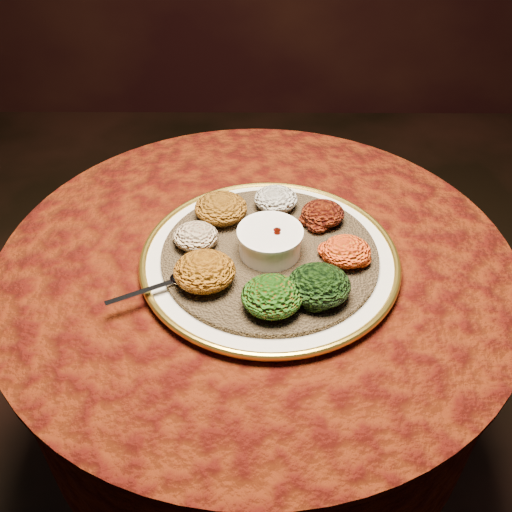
{
  "coord_description": "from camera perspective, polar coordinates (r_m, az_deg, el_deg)",
  "views": [
    {
      "loc": [
        0.0,
        -0.8,
        1.43
      ],
      "look_at": [
        -0.0,
        -0.03,
        0.76
      ],
      "focal_mm": 40.0,
      "sensor_mm": 36.0,
      "label": 1
    }
  ],
  "objects": [
    {
      "name": "table",
      "position": [
        1.18,
        0.06,
        -6.51
      ],
      "size": [
        0.96,
        0.96,
        0.73
      ],
      "color": "black",
      "rests_on": "ground"
    },
    {
      "name": "platter",
      "position": [
        1.03,
        1.37,
        -0.26
      ],
      "size": [
        0.47,
        0.47,
        0.02
      ],
      "rotation": [
        0.0,
        0.0,
        -0.03
      ],
      "color": "white",
      "rests_on": "table"
    },
    {
      "name": "injera",
      "position": [
        1.03,
        1.38,
        0.19
      ],
      "size": [
        0.49,
        0.49,
        0.01
      ],
      "primitive_type": "cylinder",
      "rotation": [
        0.0,
        0.0,
        -0.31
      ],
      "color": "brown",
      "rests_on": "platter"
    },
    {
      "name": "stew_bowl",
      "position": [
        1.0,
        1.41,
        1.62
      ],
      "size": [
        0.12,
        0.12,
        0.05
      ],
      "color": "white",
      "rests_on": "injera"
    },
    {
      "name": "spoon",
      "position": [
        0.97,
        -7.87,
        -2.38
      ],
      "size": [
        0.15,
        0.08,
        0.01
      ],
      "rotation": [
        0.0,
        0.0,
        -2.67
      ],
      "color": "silver",
      "rests_on": "injera"
    },
    {
      "name": "portion_ayib",
      "position": [
        1.12,
        1.99,
        5.71
      ],
      "size": [
        0.08,
        0.08,
        0.04
      ],
      "primitive_type": "ellipsoid",
      "color": "silver",
      "rests_on": "injera"
    },
    {
      "name": "portion_kitfo",
      "position": [
        1.09,
        6.69,
        4.25
      ],
      "size": [
        0.08,
        0.08,
        0.04
      ],
      "primitive_type": "ellipsoid",
      "color": "black",
      "rests_on": "injera"
    },
    {
      "name": "portion_tikil",
      "position": [
        1.01,
        9.04,
        0.48
      ],
      "size": [
        0.09,
        0.08,
        0.04
      ],
      "primitive_type": "ellipsoid",
      "color": "#CC9511",
      "rests_on": "injera"
    },
    {
      "name": "portion_gomen",
      "position": [
        0.93,
        6.31,
        -2.9
      ],
      "size": [
        0.1,
        0.1,
        0.05
      ],
      "primitive_type": "ellipsoid",
      "color": "black",
      "rests_on": "injera"
    },
    {
      "name": "portion_mixveg",
      "position": [
        0.91,
        1.62,
        -4.03
      ],
      "size": [
        0.1,
        0.09,
        0.05
      ],
      "primitive_type": "ellipsoid",
      "color": "#9E280A",
      "rests_on": "injera"
    },
    {
      "name": "portion_kik",
      "position": [
        0.95,
        -5.16,
        -1.52
      ],
      "size": [
        0.1,
        0.1,
        0.05
      ],
      "primitive_type": "ellipsoid",
      "color": "#9C570D",
      "rests_on": "injera"
    },
    {
      "name": "portion_timatim",
      "position": [
        1.03,
        -6.05,
        1.98
      ],
      "size": [
        0.08,
        0.08,
        0.04
      ],
      "primitive_type": "ellipsoid",
      "color": "maroon",
      "rests_on": "injera"
    },
    {
      "name": "portion_shiro",
      "position": [
        1.09,
        -3.53,
        4.8
      ],
      "size": [
        0.1,
        0.1,
        0.05
      ],
      "primitive_type": "ellipsoid",
      "color": "#864E10",
      "rests_on": "injera"
    }
  ]
}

